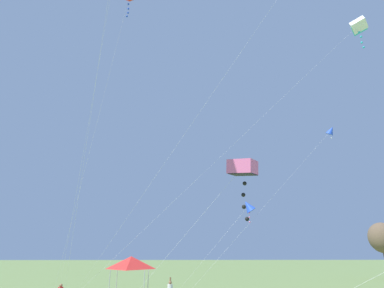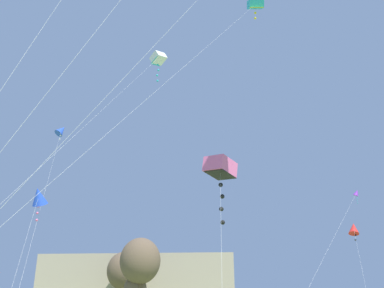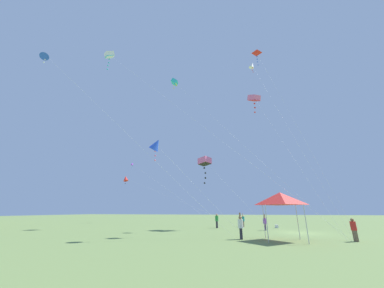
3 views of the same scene
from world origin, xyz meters
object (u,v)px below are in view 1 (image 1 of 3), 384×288
(kite_blue_diamond_6, at_px, (331,131))
(kite_blue_diamond_7, at_px, (248,206))
(festival_tent, at_px, (131,263))
(kite_pink_box_4, at_px, (243,169))
(kite_red_delta_2, at_px, (128,0))
(kite_white_box_1, at_px, (358,26))

(kite_blue_diamond_6, xyz_separation_m, kite_blue_diamond_7, (3.41, -10.41, -8.76))
(festival_tent, relative_size, kite_pink_box_4, 0.39)
(kite_blue_diamond_7, bearing_deg, kite_red_delta_2, -49.75)
(kite_red_delta_2, bearing_deg, kite_pink_box_4, 75.99)
(kite_white_box_1, bearing_deg, kite_blue_diamond_7, -116.96)
(festival_tent, xyz_separation_m, kite_blue_diamond_6, (-4.91, 20.30, 13.38))
(kite_blue_diamond_6, bearing_deg, kite_pink_box_4, -42.52)
(kite_pink_box_4, bearing_deg, kite_red_delta_2, -104.01)
(kite_pink_box_4, bearing_deg, kite_blue_diamond_6, 137.48)
(festival_tent, relative_size, kite_red_delta_2, 0.15)
(kite_white_box_1, height_order, kite_blue_diamond_6, kite_white_box_1)
(kite_white_box_1, height_order, kite_blue_diamond_7, kite_white_box_1)
(festival_tent, bearing_deg, kite_blue_diamond_7, 98.65)
(kite_red_delta_2, height_order, kite_blue_diamond_6, kite_red_delta_2)
(festival_tent, relative_size, kite_blue_diamond_6, 0.20)
(kite_blue_diamond_6, bearing_deg, kite_red_delta_2, -59.71)
(festival_tent, distance_m, kite_white_box_1, 28.66)
(kite_blue_diamond_6, bearing_deg, festival_tent, -76.40)
(kite_pink_box_4, relative_size, kite_blue_diamond_7, 1.06)
(kite_red_delta_2, bearing_deg, festival_tent, 177.53)
(festival_tent, distance_m, kite_pink_box_4, 12.90)
(kite_white_box_1, relative_size, kite_blue_diamond_6, 1.47)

